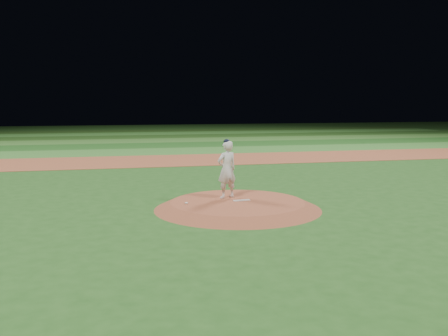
{
  "coord_description": "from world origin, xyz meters",
  "views": [
    {
      "loc": [
        -4.07,
        -15.62,
        3.53
      ],
      "look_at": [
        0.0,
        2.0,
        1.1
      ],
      "focal_mm": 40.0,
      "sensor_mm": 36.0,
      "label": 1
    }
  ],
  "objects_px": {
    "rosin_bag": "(186,203)",
    "pitcher_on_mound": "(227,169)",
    "pitching_rubber": "(242,200)",
    "pitchers_mound": "(238,205)"
  },
  "relations": [
    {
      "from": "pitching_rubber",
      "to": "pitcher_on_mound",
      "type": "bearing_deg",
      "value": 114.77
    },
    {
      "from": "pitcher_on_mound",
      "to": "pitching_rubber",
      "type": "bearing_deg",
      "value": -58.22
    },
    {
      "from": "rosin_bag",
      "to": "pitcher_on_mound",
      "type": "distance_m",
      "value": 1.91
    },
    {
      "from": "pitchers_mound",
      "to": "rosin_bag",
      "type": "bearing_deg",
      "value": -179.22
    },
    {
      "from": "pitching_rubber",
      "to": "pitcher_on_mound",
      "type": "height_order",
      "value": "pitcher_on_mound"
    },
    {
      "from": "pitching_rubber",
      "to": "pitcher_on_mound",
      "type": "relative_size",
      "value": 0.28
    },
    {
      "from": "pitchers_mound",
      "to": "pitching_rubber",
      "type": "height_order",
      "value": "pitching_rubber"
    },
    {
      "from": "rosin_bag",
      "to": "pitcher_on_mound",
      "type": "relative_size",
      "value": 0.05
    },
    {
      "from": "pitchers_mound",
      "to": "pitcher_on_mound",
      "type": "height_order",
      "value": "pitcher_on_mound"
    },
    {
      "from": "pitchers_mound",
      "to": "pitching_rubber",
      "type": "bearing_deg",
      "value": 26.7
    }
  ]
}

